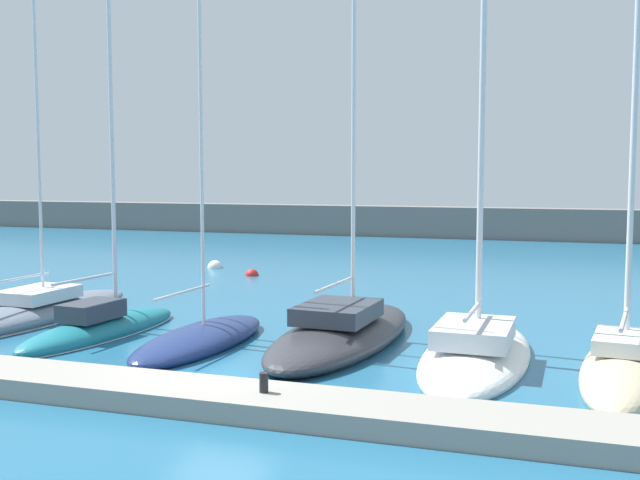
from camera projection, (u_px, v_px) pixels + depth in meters
name	position (u px, v px, depth m)	size (l,w,h in m)	color
ground_plane	(219.00, 382.00, 19.20)	(120.00, 120.00, 0.00)	#236084
dock_pier	(181.00, 394.00, 17.33)	(26.82, 1.94, 0.49)	gray
breakwater_seawall	(461.00, 223.00, 61.08)	(108.00, 2.08, 2.51)	slate
sailboat_slate_nearest	(35.00, 310.00, 27.41)	(3.20, 10.34, 21.38)	slate
sailboat_teal_second	(101.00, 327.00, 24.72)	(2.64, 7.59, 12.23)	#19707F
sailboat_navy_third	(201.00, 337.00, 23.19)	(2.55, 7.12, 13.53)	navy
sailboat_charcoal_fourth	(342.00, 331.00, 23.49)	(3.63, 9.91, 17.63)	#2D2D33
sailboat_white_fifth	(476.00, 352.00, 21.25)	(3.05, 8.85, 15.02)	white
sailboat_sand_sixth	(624.00, 365.00, 19.83)	(2.96, 8.34, 13.86)	beige
mooring_buoy_red	(252.00, 276.00, 38.96)	(0.70, 0.70, 0.70)	red
mooring_buoy_white	(215.00, 268.00, 42.15)	(0.85, 0.85, 0.85)	white
dock_bollard	(264.00, 383.00, 16.64)	(0.20, 0.20, 0.44)	black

